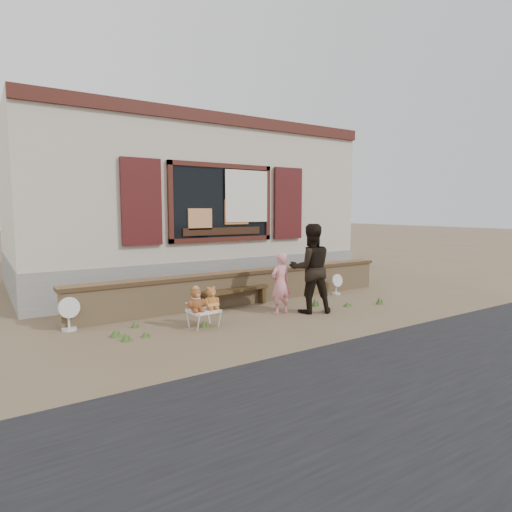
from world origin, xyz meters
TOP-DOWN VIEW (x-y plane):
  - ground at (0.00, 0.00)m, footprint 80.00×80.00m
  - shopfront at (0.00, 4.49)m, footprint 8.04×5.13m
  - brick_wall at (0.00, 1.00)m, footprint 7.10×0.36m
  - bench at (-0.38, 0.76)m, footprint 1.49×0.52m
  - folding_chair at (-1.53, -0.18)m, footprint 0.48×0.43m
  - teddy_bear_left at (-1.67, -0.19)m, footprint 0.31×0.27m
  - teddy_bear_right at (-1.39, -0.17)m, footprint 0.29×0.26m
  - child at (0.06, -0.13)m, footprint 0.42×0.29m
  - adult at (0.58, -0.36)m, footprint 0.98×0.89m
  - fan_left at (-3.40, 0.80)m, footprint 0.34×0.23m
  - fan_right at (2.18, 0.62)m, footprint 0.29×0.19m
  - grass_tufts at (-0.87, -0.18)m, footprint 5.21×1.10m

SIDE VIEW (x-z plane):
  - ground at x=0.00m, z-range 0.00..0.00m
  - grass_tufts at x=-0.87m, z-range -0.02..0.14m
  - fan_right at x=2.18m, z-range 0.00..0.46m
  - folding_chair at x=-1.53m, z-range 0.11..0.40m
  - fan_left at x=-3.40m, z-range 0.00..0.54m
  - bench at x=-0.38m, z-range 0.09..0.46m
  - brick_wall at x=0.00m, z-range 0.01..0.67m
  - teddy_bear_right at x=-1.39m, z-range 0.28..0.66m
  - teddy_bear_left at x=-1.67m, z-range 0.28..0.68m
  - child at x=0.06m, z-range 0.00..1.12m
  - adult at x=0.58m, z-range 0.00..1.65m
  - shopfront at x=0.00m, z-range 0.00..4.00m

